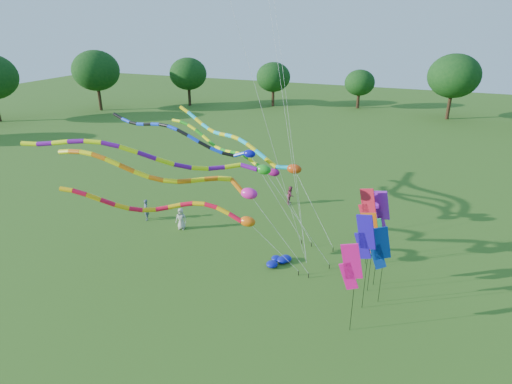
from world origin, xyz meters
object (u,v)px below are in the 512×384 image
at_px(tube_kite_orange, 179,177).
at_px(person_a, 181,219).
at_px(tube_kite_red, 183,210).
at_px(blue_nylon_heap, 281,260).
at_px(person_c, 291,195).
at_px(person_b, 146,210).

distance_m(tube_kite_orange, person_a, 6.86).
relative_size(tube_kite_red, blue_nylon_heap, 6.39).
bearing_deg(person_c, blue_nylon_heap, -172.01).
bearing_deg(person_b, tube_kite_orange, 11.15).
relative_size(tube_kite_red, person_b, 7.56).
relative_size(tube_kite_red, person_c, 8.05).
bearing_deg(tube_kite_red, person_c, 58.57).
height_order(tube_kite_red, person_a, tube_kite_red).
relative_size(blue_nylon_heap, person_a, 1.20).
bearing_deg(person_a, person_b, 159.27).
height_order(blue_nylon_heap, person_a, person_a).
bearing_deg(blue_nylon_heap, tube_kite_orange, -158.65).
distance_m(tube_kite_orange, person_c, 12.70).
xyz_separation_m(blue_nylon_heap, person_a, (-8.21, 1.80, 0.55)).
height_order(tube_kite_red, person_b, tube_kite_red).
height_order(person_b, person_c, person_b).
xyz_separation_m(blue_nylon_heap, person_b, (-11.45, 2.13, 0.56)).
xyz_separation_m(tube_kite_red, person_b, (-6.43, 5.08, -3.27)).
distance_m(blue_nylon_heap, person_c, 9.31).
bearing_deg(tube_kite_orange, blue_nylon_heap, 12.13).
bearing_deg(person_b, blue_nylon_heap, 36.90).
distance_m(tube_kite_red, person_a, 6.60).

